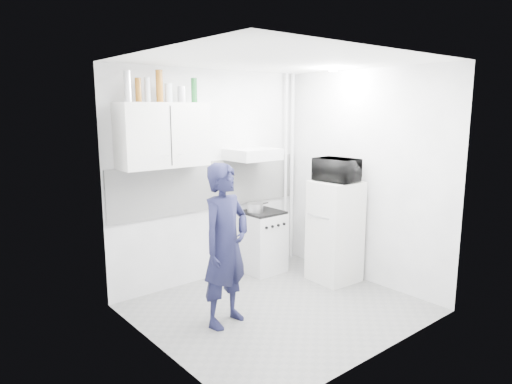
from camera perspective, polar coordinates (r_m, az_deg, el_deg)
floor at (r=5.12m, az=2.90°, el=-14.28°), size 2.80×2.80×0.00m
ceiling at (r=4.67m, az=3.20°, el=16.09°), size 2.80×2.80×0.00m
wall_back at (r=5.69m, az=-5.52°, el=1.92°), size 2.80×0.00×2.80m
wall_left at (r=3.93m, az=-12.16°, el=-2.12°), size 0.00×2.60×2.60m
wall_right at (r=5.75m, az=13.35°, el=1.77°), size 0.00×2.60×2.60m
person at (r=4.52m, az=-3.82°, el=-6.65°), size 0.67×0.51×1.62m
stove at (r=6.06m, az=0.80°, el=-6.30°), size 0.49×0.49×0.79m
fridge at (r=5.77m, az=9.83°, el=-4.87°), size 0.55×0.55×1.26m
stove_top at (r=5.96m, az=0.81°, el=-2.54°), size 0.47×0.47×0.03m
saucepan at (r=5.90m, az=-0.10°, el=-1.95°), size 0.21×0.21×0.11m
microwave at (r=5.62m, az=10.07°, el=2.74°), size 0.54×0.39×0.28m
bottle_a at (r=4.93m, az=-15.74°, el=12.60°), size 0.07×0.07×0.31m
bottle_b at (r=4.97m, az=-14.51°, el=12.24°), size 0.06×0.06×0.25m
bottle_c at (r=5.02m, az=-13.43°, el=12.31°), size 0.06×0.06×0.25m
bottle_d at (r=5.09m, az=-11.98°, el=12.82°), size 0.08×0.08×0.34m
canister_a at (r=5.14m, az=-10.88°, el=12.07°), size 0.08×0.08×0.20m
canister_b at (r=5.22m, az=-9.28°, el=11.96°), size 0.09×0.09×0.18m
bottle_e at (r=5.30m, az=-7.74°, el=12.48°), size 0.07×0.07×0.27m
upper_cabinet at (r=5.10m, az=-11.54°, el=6.99°), size 1.00×0.35×0.70m
range_hood at (r=5.73m, az=-0.42°, el=4.74°), size 0.60×0.50×0.14m
backsplash at (r=5.70m, az=-5.42°, el=0.90°), size 2.74×0.03×0.60m
pipe_a at (r=6.45m, az=4.49°, el=2.93°), size 0.05×0.05×2.60m
pipe_b at (r=6.36m, az=3.71°, el=2.84°), size 0.04×0.04×2.60m
ceiling_spot_fixture at (r=5.52m, az=9.62°, el=14.78°), size 0.10×0.10×0.02m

